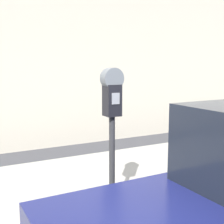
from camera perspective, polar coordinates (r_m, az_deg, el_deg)
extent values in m
cube|color=#BCB7AD|center=(4.32, -9.09, -14.67)|extent=(24.00, 2.80, 0.11)
cube|color=beige|center=(6.63, -17.49, 15.15)|extent=(24.00, 0.30, 5.09)
cylinder|color=#2D2D30|center=(3.23, 0.00, -10.77)|extent=(0.06, 0.06, 1.14)
cube|color=black|center=(3.07, 0.00, 2.16)|extent=(0.15, 0.14, 0.31)
cube|color=gray|center=(3.00, 0.68, 2.46)|extent=(0.08, 0.01, 0.11)
cylinder|color=slate|center=(3.05, 0.00, 6.15)|extent=(0.21, 0.12, 0.21)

